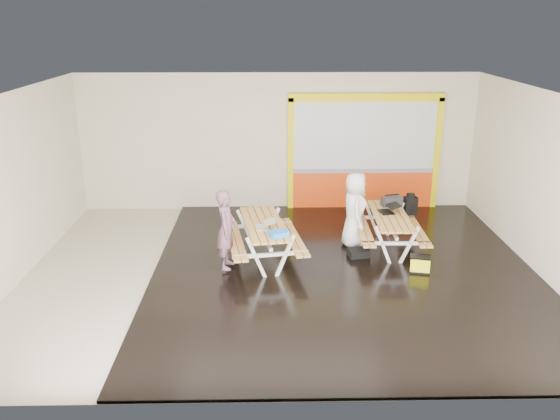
{
  "coord_description": "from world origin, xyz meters",
  "views": [
    {
      "loc": [
        -0.22,
        -10.27,
        4.82
      ],
      "look_at": [
        0.0,
        0.9,
        1.0
      ],
      "focal_mm": 36.61,
      "sensor_mm": 36.0,
      "label": 1
    }
  ],
  "objects_px": {
    "laptop_right": "(389,210)",
    "person_right": "(355,210)",
    "toolbox": "(392,201)",
    "fluke_bag": "(420,264)",
    "picnic_table_left": "(264,232)",
    "dark_case": "(358,253)",
    "laptop_left": "(265,225)",
    "blue_pouch": "(279,234)",
    "backpack": "(410,204)",
    "person_left": "(226,229)",
    "picnic_table_right": "(390,223)"
  },
  "relations": [
    {
      "from": "dark_case",
      "to": "picnic_table_right",
      "type": "bearing_deg",
      "value": 30.91
    },
    {
      "from": "laptop_left",
      "to": "blue_pouch",
      "type": "bearing_deg",
      "value": -59.22
    },
    {
      "from": "person_right",
      "to": "fluke_bag",
      "type": "bearing_deg",
      "value": -142.24
    },
    {
      "from": "laptop_right",
      "to": "person_right",
      "type": "bearing_deg",
      "value": 176.92
    },
    {
      "from": "person_left",
      "to": "laptop_right",
      "type": "relative_size",
      "value": 3.29
    },
    {
      "from": "picnic_table_right",
      "to": "blue_pouch",
      "type": "bearing_deg",
      "value": -151.75
    },
    {
      "from": "toolbox",
      "to": "picnic_table_left",
      "type": "bearing_deg",
      "value": -157.39
    },
    {
      "from": "picnic_table_right",
      "to": "toolbox",
      "type": "bearing_deg",
      "value": 76.76
    },
    {
      "from": "laptop_right",
      "to": "toolbox",
      "type": "relative_size",
      "value": 1.0
    },
    {
      "from": "laptop_left",
      "to": "backpack",
      "type": "xyz_separation_m",
      "value": [
        3.3,
        1.75,
        -0.17
      ]
    },
    {
      "from": "picnic_table_right",
      "to": "laptop_right",
      "type": "height_order",
      "value": "laptop_right"
    },
    {
      "from": "toolbox",
      "to": "fluke_bag",
      "type": "distance_m",
      "value": 1.99
    },
    {
      "from": "toolbox",
      "to": "dark_case",
      "type": "height_order",
      "value": "toolbox"
    },
    {
      "from": "laptop_right",
      "to": "fluke_bag",
      "type": "distance_m",
      "value": 1.58
    },
    {
      "from": "laptop_right",
      "to": "picnic_table_left",
      "type": "bearing_deg",
      "value": -165.03
    },
    {
      "from": "toolbox",
      "to": "backpack",
      "type": "relative_size",
      "value": 0.97
    },
    {
      "from": "dark_case",
      "to": "picnic_table_left",
      "type": "bearing_deg",
      "value": -176.51
    },
    {
      "from": "toolbox",
      "to": "backpack",
      "type": "xyz_separation_m",
      "value": [
        0.49,
        0.28,
        -0.18
      ]
    },
    {
      "from": "person_left",
      "to": "blue_pouch",
      "type": "xyz_separation_m",
      "value": [
        1.01,
        -0.28,
        0.01
      ]
    },
    {
      "from": "person_right",
      "to": "laptop_right",
      "type": "relative_size",
      "value": 3.43
    },
    {
      "from": "picnic_table_left",
      "to": "person_right",
      "type": "relative_size",
      "value": 1.42
    },
    {
      "from": "backpack",
      "to": "picnic_table_right",
      "type": "bearing_deg",
      "value": -125.15
    },
    {
      "from": "picnic_table_right",
      "to": "picnic_table_left",
      "type": "bearing_deg",
      "value": -168.44
    },
    {
      "from": "laptop_right",
      "to": "dark_case",
      "type": "distance_m",
      "value": 1.19
    },
    {
      "from": "person_right",
      "to": "fluke_bag",
      "type": "height_order",
      "value": "person_right"
    },
    {
      "from": "dark_case",
      "to": "person_left",
      "type": "bearing_deg",
      "value": -167.92
    },
    {
      "from": "person_right",
      "to": "laptop_left",
      "type": "height_order",
      "value": "person_right"
    },
    {
      "from": "backpack",
      "to": "blue_pouch",
      "type": "bearing_deg",
      "value": -144.15
    },
    {
      "from": "toolbox",
      "to": "backpack",
      "type": "bearing_deg",
      "value": 29.35
    },
    {
      "from": "blue_pouch",
      "to": "backpack",
      "type": "distance_m",
      "value": 3.75
    },
    {
      "from": "laptop_right",
      "to": "backpack",
      "type": "xyz_separation_m",
      "value": [
        0.65,
        0.74,
        -0.13
      ]
    },
    {
      "from": "picnic_table_right",
      "to": "dark_case",
      "type": "height_order",
      "value": "picnic_table_right"
    },
    {
      "from": "backpack",
      "to": "dark_case",
      "type": "distance_m",
      "value": 2.0
    },
    {
      "from": "backpack",
      "to": "fluke_bag",
      "type": "height_order",
      "value": "backpack"
    },
    {
      "from": "person_right",
      "to": "dark_case",
      "type": "height_order",
      "value": "person_right"
    },
    {
      "from": "person_left",
      "to": "toolbox",
      "type": "relative_size",
      "value": 3.27
    },
    {
      "from": "picnic_table_left",
      "to": "person_left",
      "type": "relative_size",
      "value": 1.48
    },
    {
      "from": "blue_pouch",
      "to": "person_left",
      "type": "bearing_deg",
      "value": 164.24
    },
    {
      "from": "person_left",
      "to": "dark_case",
      "type": "distance_m",
      "value": 2.86
    },
    {
      "from": "person_right",
      "to": "backpack",
      "type": "relative_size",
      "value": 3.31
    },
    {
      "from": "laptop_left",
      "to": "toolbox",
      "type": "height_order",
      "value": "toolbox"
    },
    {
      "from": "picnic_table_left",
      "to": "blue_pouch",
      "type": "height_order",
      "value": "blue_pouch"
    },
    {
      "from": "person_right",
      "to": "fluke_bag",
      "type": "relative_size",
      "value": 3.81
    },
    {
      "from": "person_left",
      "to": "dark_case",
      "type": "xyz_separation_m",
      "value": [
        2.69,
        0.58,
        -0.76
      ]
    },
    {
      "from": "picnic_table_right",
      "to": "dark_case",
      "type": "distance_m",
      "value": 0.97
    },
    {
      "from": "picnic_table_left",
      "to": "backpack",
      "type": "bearing_deg",
      "value": 23.65
    },
    {
      "from": "person_right",
      "to": "toolbox",
      "type": "bearing_deg",
      "value": -64.23
    },
    {
      "from": "laptop_left",
      "to": "backpack",
      "type": "relative_size",
      "value": 0.79
    },
    {
      "from": "person_left",
      "to": "laptop_right",
      "type": "xyz_separation_m",
      "value": [
        3.4,
        1.17,
        -0.02
      ]
    },
    {
      "from": "picnic_table_right",
      "to": "person_left",
      "type": "height_order",
      "value": "person_left"
    }
  ]
}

